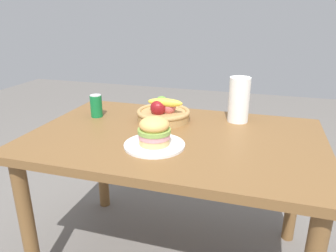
# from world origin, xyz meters

# --- Properties ---
(dining_table) EXTENTS (1.40, 0.90, 0.75)m
(dining_table) POSITION_xyz_m (0.00, 0.00, 0.65)
(dining_table) COLOR brown
(dining_table) RESTS_ON ground_plane
(plate) EXTENTS (0.27, 0.27, 0.01)m
(plate) POSITION_xyz_m (-0.05, -0.16, 0.76)
(plate) COLOR white
(plate) RESTS_ON dining_table
(sandwich) EXTENTS (0.15, 0.15, 0.12)m
(sandwich) POSITION_xyz_m (-0.05, -0.16, 0.82)
(sandwich) COLOR #E5BC75
(sandwich) RESTS_ON plate
(soda_can) EXTENTS (0.07, 0.07, 0.13)m
(soda_can) POSITION_xyz_m (-0.50, 0.14, 0.81)
(soda_can) COLOR #147238
(soda_can) RESTS_ON dining_table
(fruit_basket) EXTENTS (0.29, 0.29, 0.14)m
(fruit_basket) POSITION_xyz_m (-0.12, 0.19, 0.80)
(fruit_basket) COLOR tan
(fruit_basket) RESTS_ON dining_table
(paper_towel_roll) EXTENTS (0.11, 0.11, 0.24)m
(paper_towel_roll) POSITION_xyz_m (0.27, 0.29, 0.87)
(paper_towel_roll) COLOR white
(paper_towel_roll) RESTS_ON dining_table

